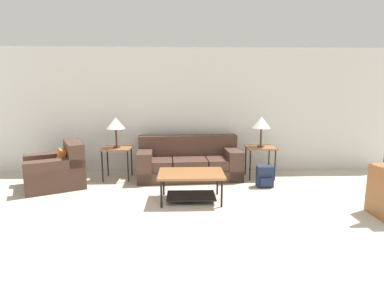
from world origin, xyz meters
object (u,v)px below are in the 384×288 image
couch (189,163)px  backpack (265,177)px  armchair (57,171)px  table_lamp_right (261,123)px  side_table_right (260,150)px  side_table_left (117,151)px  coffee_table (191,180)px  table_lamp_left (116,124)px

couch → backpack: bearing=-25.5°
armchair → table_lamp_right: (3.82, 0.43, 0.81)m
side_table_right → armchair: bearing=-173.5°
side_table_left → side_table_right: bearing=0.0°
side_table_left → backpack: size_ratio=1.65×
armchair → backpack: armchair is taller
side_table_right → table_lamp_right: (0.00, 0.00, 0.53)m
coffee_table → side_table_right: 1.91m
table_lamp_left → backpack: table_lamp_left is taller
coffee_table → table_lamp_right: bearing=41.8°
table_lamp_left → table_lamp_right: size_ratio=1.00×
side_table_right → couch: bearing=178.4°
backpack → armchair: bearing=177.3°
armchair → side_table_right: 3.86m
couch → side_table_right: 1.44m
table_lamp_left → side_table_left: bearing=-45.0°
armchair → coffee_table: armchair is taller
side_table_right → table_lamp_right: 0.53m
armchair → side_table_left: (1.00, 0.43, 0.27)m
coffee_table → table_lamp_right: 2.04m
side_table_right → table_lamp_left: table_lamp_left is taller
armchair → table_lamp_right: bearing=6.5°
side_table_right → backpack: side_table_right is taller
side_table_right → table_lamp_left: size_ratio=1.07×
couch → coffee_table: couch is taller
armchair → table_lamp_right: table_lamp_right is taller
coffee_table → side_table_left: 1.91m
table_lamp_right → armchair: bearing=-173.5°
armchair → table_lamp_left: table_lamp_left is taller
side_table_left → table_lamp_right: bearing=0.0°
couch → side_table_left: 1.43m
side_table_left → table_lamp_left: 0.53m
couch → side_table_left: size_ratio=3.27×
table_lamp_right → table_lamp_left: bearing=180.0°
side_table_left → side_table_right: same height
coffee_table → side_table_left: side_table_left is taller
table_lamp_right → side_table_right: bearing=-116.6°
coffee_table → armchair: bearing=161.0°
table_lamp_left → coffee_table: bearing=-41.8°
couch → table_lamp_right: size_ratio=3.49×
backpack → side_table_left: bearing=167.6°
backpack → side_table_right: bearing=84.4°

